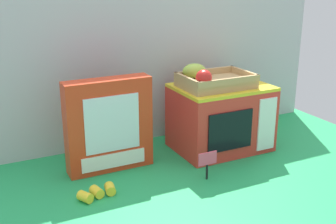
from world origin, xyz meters
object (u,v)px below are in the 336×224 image
Objects in this scene: price_sign at (207,161)px; toy_microwave at (221,117)px; loose_toy_banana at (98,192)px; food_groups_crate at (212,80)px; cookie_set_box at (109,125)px.

toy_microwave is at bearing 48.43° from price_sign.
toy_microwave reaches higher than loose_toy_banana.
food_groups_crate is at bearing 55.85° from price_sign.
toy_microwave is 1.09× the size of cookie_set_box.
loose_toy_banana is (-0.37, 0.05, -0.05)m from price_sign.
cookie_set_box reaches higher than toy_microwave.
price_sign is 0.38m from loose_toy_banana.
cookie_set_box is at bearing 59.44° from loose_toy_banana.
food_groups_crate is 2.04× the size of loose_toy_banana.
food_groups_crate is 0.60m from loose_toy_banana.
cookie_set_box is at bearing 139.24° from price_sign.
food_groups_crate reaches higher than price_sign.
food_groups_crate is 0.43m from cookie_set_box.
price_sign reaches higher than loose_toy_banana.
cookie_set_box is (-0.41, 0.02, -0.12)m from food_groups_crate.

